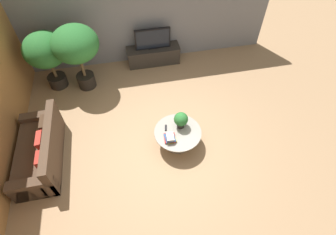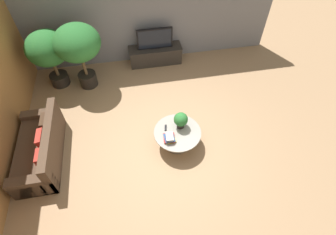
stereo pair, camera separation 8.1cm
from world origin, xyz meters
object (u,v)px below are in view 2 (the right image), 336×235
at_px(media_console, 155,55).
at_px(coffee_table, 177,136).
at_px(couch_by_wall, 41,149).
at_px(potted_plant_tabletop, 181,120).
at_px(potted_palm_corner, 78,46).
at_px(television, 155,39).
at_px(potted_palm_tall, 48,51).

xyz_separation_m(media_console, coffee_table, (0.02, -3.05, 0.04)).
bearing_deg(couch_by_wall, potted_plant_tabletop, 88.67).
bearing_deg(potted_palm_corner, couch_by_wall, -112.97).
relative_size(television, couch_by_wall, 0.53).
xyz_separation_m(couch_by_wall, potted_palm_corner, (0.93, 2.19, 0.97)).
relative_size(potted_palm_tall, potted_palm_corner, 0.90).
xyz_separation_m(coffee_table, potted_palm_tall, (-2.75, 2.59, 0.77)).
height_order(coffee_table, potted_palm_tall, potted_palm_tall).
bearing_deg(media_console, potted_palm_tall, -170.42).
distance_m(potted_palm_tall, potted_palm_corner, 0.81).
relative_size(coffee_table, couch_by_wall, 0.54).
bearing_deg(television, potted_plant_tabletop, -87.74).
bearing_deg(coffee_table, potted_palm_tall, 136.74).
relative_size(potted_palm_tall, potted_plant_tabletop, 4.02).
bearing_deg(potted_plant_tabletop, coffee_table, -124.63).
distance_m(television, potted_palm_corner, 2.11).
distance_m(media_console, coffee_table, 3.05).
bearing_deg(couch_by_wall, potted_palm_tall, 176.12).
height_order(coffee_table, potted_palm_corner, potted_palm_corner).
bearing_deg(television, coffee_table, -89.62).
relative_size(media_console, potted_palm_corner, 0.86).
relative_size(media_console, coffee_table, 1.49).
height_order(potted_palm_tall, potted_palm_corner, potted_palm_corner).
bearing_deg(couch_by_wall, media_console, 134.51).
height_order(media_console, television, television).
relative_size(couch_by_wall, potted_plant_tabletop, 4.76).
relative_size(television, potted_palm_corner, 0.56).
height_order(coffee_table, potted_plant_tabletop, potted_plant_tabletop).
bearing_deg(couch_by_wall, potted_palm_corner, 157.03).
bearing_deg(potted_palm_corner, television, 18.18).
bearing_deg(potted_palm_corner, media_console, 18.22).
xyz_separation_m(television, coffee_table, (0.02, -3.04, -0.50)).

